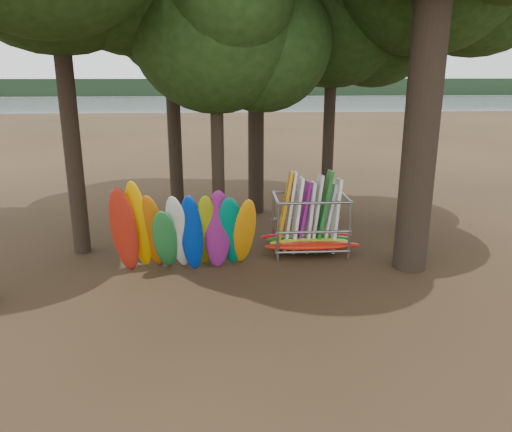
{
  "coord_description": "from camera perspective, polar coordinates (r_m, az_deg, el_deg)",
  "views": [
    {
      "loc": [
        -0.96,
        -13.41,
        5.75
      ],
      "look_at": [
        0.01,
        1.5,
        1.4
      ],
      "focal_mm": 35.0,
      "sensor_mm": 36.0,
      "label": 1
    }
  ],
  "objects": [
    {
      "name": "oak_3",
      "position": [
        20.31,
        8.89,
        22.91
      ],
      "size": [
        7.1,
        7.1,
        11.28
      ],
      "color": "black",
      "rests_on": "ground"
    },
    {
      "name": "storage_rack",
      "position": [
        16.3,
        6.15,
        -1.12
      ],
      "size": [
        3.15,
        1.54,
        2.74
      ],
      "color": "gray",
      "rests_on": "ground"
    },
    {
      "name": "oak_5",
      "position": [
        16.3,
        -4.72,
        20.9
      ],
      "size": [
        6.16,
        6.16,
        9.79
      ],
      "color": "black",
      "rests_on": "ground"
    },
    {
      "name": "lake",
      "position": [
        73.64,
        -3.05,
        11.73
      ],
      "size": [
        160.0,
        160.0,
        0.0
      ],
      "primitive_type": "plane",
      "color": "gray",
      "rests_on": "ground"
    },
    {
      "name": "kayak_row",
      "position": [
        14.59,
        -8.12,
        -1.81
      ],
      "size": [
        4.24,
        2.01,
        3.06
      ],
      "color": "#B32515",
      "rests_on": "ground"
    },
    {
      "name": "far_shore",
      "position": [
        123.47,
        -3.4,
        14.47
      ],
      "size": [
        160.0,
        4.0,
        4.0
      ],
      "primitive_type": "cube",
      "color": "black",
      "rests_on": "ground"
    },
    {
      "name": "ground",
      "position": [
        14.63,
        0.33,
        -6.92
      ],
      "size": [
        120.0,
        120.0,
        0.0
      ],
      "primitive_type": "plane",
      "color": "#47331E",
      "rests_on": "ground"
    }
  ]
}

